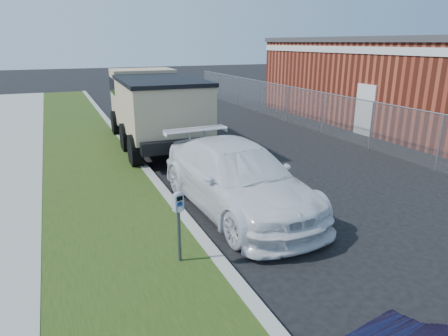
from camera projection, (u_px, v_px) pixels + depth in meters
name	position (u px, v px, depth m)	size (l,w,h in m)	color
ground	(293.00, 212.00, 9.69)	(120.00, 120.00, 0.00)	black
streetside	(44.00, 215.00, 9.33)	(6.12, 50.00, 0.15)	gray
chainlink_fence	(324.00, 105.00, 17.70)	(0.06, 30.06, 30.00)	slate
brick_building	(409.00, 79.00, 20.57)	(9.20, 14.20, 4.17)	maroon
parking_meter	(178.00, 212.00, 7.00)	(0.21, 0.17, 1.34)	#3F4247
white_wagon	(237.00, 177.00, 9.67)	(2.25, 5.53, 1.61)	white
dump_truck	(154.00, 105.00, 15.65)	(3.10, 7.29, 2.82)	black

